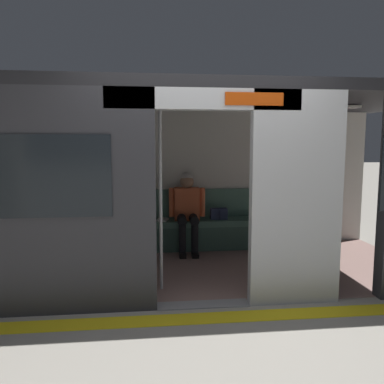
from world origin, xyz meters
The scene contains 8 objects.
ground_plane centered at (0.00, 0.00, 0.00)m, with size 60.00×60.00×0.00m, color gray.
platform_edge_strip centered at (0.00, 0.30, 0.00)m, with size 8.00×0.24×0.01m, color yellow.
train_car centered at (0.06, -1.14, 1.49)m, with size 6.40×2.62×2.26m.
bench_seat centered at (0.00, -2.11, 0.35)m, with size 2.72×0.44×0.46m.
person_seated centered at (-0.04, -2.06, 0.68)m, with size 0.55×0.68×1.19m.
handbag centered at (-0.54, -2.15, 0.54)m, with size 0.26×0.15×0.17m.
book centered at (0.33, -2.13, 0.47)m, with size 0.15×0.22×0.03m, color silver.
grab_pole_door centered at (0.41, -0.48, 1.06)m, with size 0.04×0.04×2.12m, color silver.
Camera 1 is at (0.53, 3.71, 1.61)m, focal length 36.14 mm.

